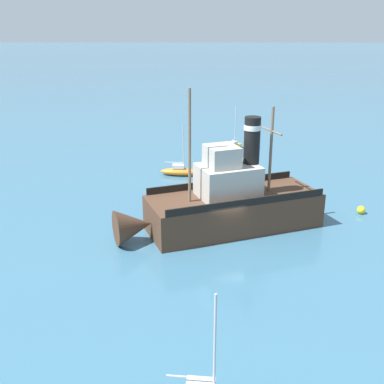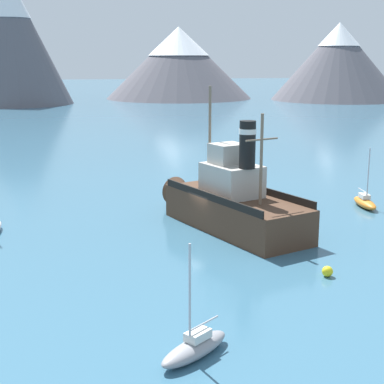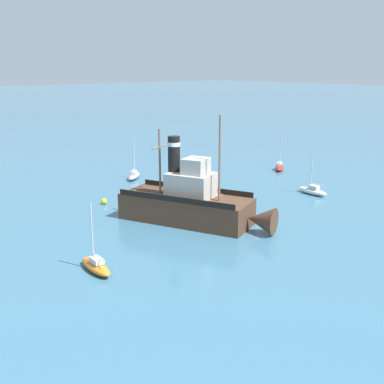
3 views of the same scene
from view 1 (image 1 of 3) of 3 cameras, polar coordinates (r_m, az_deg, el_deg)
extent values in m
plane|color=#38667F|center=(32.62, 4.00, -5.49)|extent=(600.00, 600.00, 0.00)
cube|color=#4C3323|center=(33.90, 4.97, -2.29)|extent=(8.46, 12.78, 2.40)
cone|color=#4C3323|center=(31.67, -6.92, -4.00)|extent=(3.06, 3.09, 2.35)
cube|color=#B2ADA3|center=(32.91, 4.30, 1.31)|extent=(4.25, 4.82, 2.20)
cube|color=#B2ADA3|center=(32.18, 3.57, 4.25)|extent=(2.78, 2.66, 1.40)
cylinder|color=black|center=(32.90, 7.12, 6.10)|extent=(1.10, 1.10, 3.20)
cylinder|color=silver|center=(32.70, 7.19, 7.62)|extent=(1.16, 1.16, 0.35)
cylinder|color=#75604C|center=(31.12, -0.29, 5.37)|extent=(0.20, 0.20, 7.50)
cylinder|color=#75604C|center=(33.80, 9.33, 4.95)|extent=(0.20, 0.20, 6.00)
cylinder|color=#75604C|center=(33.49, 9.46, 7.14)|extent=(2.47, 1.06, 0.12)
cube|color=black|center=(31.58, 6.71, -1.22)|extent=(4.26, 10.66, 0.50)
cube|color=black|center=(35.23, 3.54, 1.12)|extent=(4.26, 10.66, 0.50)
cylinder|color=#B7B7BC|center=(18.26, 2.72, -17.59)|extent=(0.10, 0.10, 4.20)
cylinder|color=#B7B7BC|center=(19.30, -0.22, -21.10)|extent=(0.25, 1.80, 0.08)
ellipsoid|color=gold|center=(54.53, 4.95, 5.29)|extent=(3.84, 2.84, 0.70)
cube|color=silver|center=(54.23, 4.88, 5.79)|extent=(1.27, 1.10, 0.36)
cylinder|color=#B7B7BC|center=(54.24, 5.17, 7.87)|extent=(0.10, 0.10, 4.20)
cylinder|color=#B7B7BC|center=(53.79, 4.70, 6.09)|extent=(1.60, 0.96, 0.08)
ellipsoid|color=orange|center=(45.44, -1.37, 2.41)|extent=(1.42, 3.88, 0.70)
cube|color=silver|center=(45.31, -1.63, 3.06)|extent=(0.73, 1.15, 0.36)
cylinder|color=#B7B7BC|center=(44.74, -1.01, 5.40)|extent=(0.10, 0.10, 4.20)
cylinder|color=#B7B7BC|center=(45.25, -2.13, 3.52)|extent=(0.24, 1.80, 0.08)
sphere|color=yellow|center=(38.62, 19.41, -2.01)|extent=(0.61, 0.61, 0.61)
camera|label=2|loc=(46.15, 64.55, 6.17)|focal=55.00mm
camera|label=3|loc=(65.94, -27.05, 17.80)|focal=45.00mm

